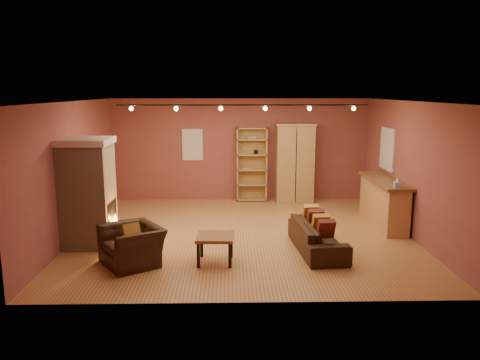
{
  "coord_description": "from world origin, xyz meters",
  "views": [
    {
      "loc": [
        -0.28,
        -9.55,
        3.03
      ],
      "look_at": [
        -0.06,
        0.2,
        1.14
      ],
      "focal_mm": 35.0,
      "sensor_mm": 36.0,
      "label": 1
    }
  ],
  "objects_px": {
    "fireplace": "(88,193)",
    "armoire": "(295,163)",
    "bookcase": "(252,164)",
    "coffee_table": "(215,239)",
    "bar_counter": "(383,202)",
    "armchair": "(132,239)",
    "loveseat": "(317,231)"
  },
  "relations": [
    {
      "from": "armoire",
      "to": "coffee_table",
      "type": "height_order",
      "value": "armoire"
    },
    {
      "from": "bar_counter",
      "to": "bookcase",
      "type": "bearing_deg",
      "value": 139.38
    },
    {
      "from": "bookcase",
      "to": "bar_counter",
      "type": "height_order",
      "value": "bookcase"
    },
    {
      "from": "fireplace",
      "to": "armoire",
      "type": "relative_size",
      "value": 0.99
    },
    {
      "from": "loveseat",
      "to": "coffee_table",
      "type": "relative_size",
      "value": 2.84
    },
    {
      "from": "loveseat",
      "to": "armchair",
      "type": "height_order",
      "value": "armchair"
    },
    {
      "from": "bar_counter",
      "to": "loveseat",
      "type": "bearing_deg",
      "value": -136.38
    },
    {
      "from": "armchair",
      "to": "loveseat",
      "type": "bearing_deg",
      "value": 66.3
    },
    {
      "from": "bookcase",
      "to": "armchair",
      "type": "relative_size",
      "value": 1.63
    },
    {
      "from": "bar_counter",
      "to": "coffee_table",
      "type": "distance_m",
      "value": 4.39
    },
    {
      "from": "armoire",
      "to": "bar_counter",
      "type": "xyz_separation_m",
      "value": [
        1.71,
        -2.3,
        -0.54
      ]
    },
    {
      "from": "bookcase",
      "to": "armoire",
      "type": "xyz_separation_m",
      "value": [
        1.16,
        -0.16,
        0.05
      ]
    },
    {
      "from": "armoire",
      "to": "armchair",
      "type": "height_order",
      "value": "armoire"
    },
    {
      "from": "bookcase",
      "to": "armoire",
      "type": "height_order",
      "value": "armoire"
    },
    {
      "from": "armoire",
      "to": "armchair",
      "type": "relative_size",
      "value": 1.72
    },
    {
      "from": "bar_counter",
      "to": "fireplace",
      "type": "bearing_deg",
      "value": -168.45
    },
    {
      "from": "fireplace",
      "to": "bookcase",
      "type": "xyz_separation_m",
      "value": [
        3.37,
        3.74,
        -0.03
      ]
    },
    {
      "from": "loveseat",
      "to": "coffee_table",
      "type": "xyz_separation_m",
      "value": [
        -1.93,
        -0.56,
        0.04
      ]
    },
    {
      "from": "bookcase",
      "to": "loveseat",
      "type": "bearing_deg",
      "value": -75.85
    },
    {
      "from": "armchair",
      "to": "fireplace",
      "type": "bearing_deg",
      "value": -169.53
    },
    {
      "from": "coffee_table",
      "to": "bar_counter",
      "type": "bearing_deg",
      "value": 31.44
    },
    {
      "from": "fireplace",
      "to": "bar_counter",
      "type": "bearing_deg",
      "value": 11.55
    },
    {
      "from": "armoire",
      "to": "loveseat",
      "type": "bearing_deg",
      "value": -91.49
    },
    {
      "from": "armoire",
      "to": "loveseat",
      "type": "xyz_separation_m",
      "value": [
        -0.1,
        -4.03,
        -0.69
      ]
    },
    {
      "from": "fireplace",
      "to": "bookcase",
      "type": "bearing_deg",
      "value": 48.03
    },
    {
      "from": "armoire",
      "to": "armchair",
      "type": "distance_m",
      "value": 5.84
    },
    {
      "from": "fireplace",
      "to": "bookcase",
      "type": "relative_size",
      "value": 1.04
    },
    {
      "from": "bar_counter",
      "to": "coffee_table",
      "type": "relative_size",
      "value": 3.23
    },
    {
      "from": "bar_counter",
      "to": "armchair",
      "type": "distance_m",
      "value": 5.7
    },
    {
      "from": "bar_counter",
      "to": "loveseat",
      "type": "distance_m",
      "value": 2.51
    },
    {
      "from": "bookcase",
      "to": "coffee_table",
      "type": "height_order",
      "value": "bookcase"
    },
    {
      "from": "bar_counter",
      "to": "armoire",
      "type": "bearing_deg",
      "value": 126.64
    }
  ]
}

